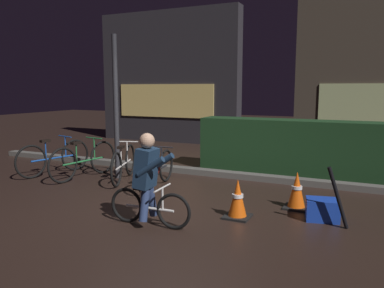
{
  "coord_description": "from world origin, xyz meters",
  "views": [
    {
      "loc": [
        2.88,
        -5.13,
        1.82
      ],
      "look_at": [
        0.2,
        0.6,
        0.9
      ],
      "focal_mm": 35.96,
      "sensor_mm": 36.0,
      "label": 1
    }
  ],
  "objects": [
    {
      "name": "storefront_right",
      "position": [
        3.12,
        7.2,
        2.33
      ],
      "size": [
        4.83,
        0.54,
        4.68
      ],
      "color": "#42382D",
      "rests_on": "ground"
    },
    {
      "name": "traffic_cone_near",
      "position": [
        1.24,
        -0.1,
        0.27
      ],
      "size": [
        0.36,
        0.36,
        0.56
      ],
      "color": "black",
      "rests_on": "ground"
    },
    {
      "name": "cyclist",
      "position": [
        0.25,
        -0.88,
        0.63
      ],
      "size": [
        1.19,
        0.5,
        1.25
      ],
      "rotation": [
        0.0,
        0.0,
        0.05
      ],
      "color": "black",
      "rests_on": "ground"
    },
    {
      "name": "blue_crate",
      "position": [
        2.34,
        0.3,
        0.15
      ],
      "size": [
        0.5,
        0.4,
        0.3
      ],
      "primitive_type": "cube",
      "rotation": [
        0.0,
        0.0,
        0.21
      ],
      "color": "#193DB7",
      "rests_on": "ground"
    },
    {
      "name": "parked_bike_leftmost",
      "position": [
        -3.18,
        0.9,
        0.36
      ],
      "size": [
        0.52,
        1.69,
        0.8
      ],
      "rotation": [
        0.0,
        0.0,
        1.33
      ],
      "color": "black",
      "rests_on": "ground"
    },
    {
      "name": "parked_bike_center_left",
      "position": [
        -1.5,
        1.05,
        0.34
      ],
      "size": [
        0.6,
        1.56,
        0.76
      ],
      "rotation": [
        0.0,
        0.0,
        1.91
      ],
      "color": "black",
      "rests_on": "ground"
    },
    {
      "name": "traffic_cone_far",
      "position": [
        1.92,
        0.69,
        0.28
      ],
      "size": [
        0.36,
        0.36,
        0.57
      ],
      "color": "black",
      "rests_on": "ground"
    },
    {
      "name": "storefront_left",
      "position": [
        -3.43,
        6.5,
        2.17
      ],
      "size": [
        5.03,
        0.54,
        4.36
      ],
      "color": "#262328",
      "rests_on": "ground"
    },
    {
      "name": "hedge_row",
      "position": [
        1.8,
        3.1,
        0.58
      ],
      "size": [
        4.8,
        0.7,
        1.16
      ],
      "primitive_type": "cube",
      "color": "#19381C",
      "rests_on": "ground"
    },
    {
      "name": "ground_plane",
      "position": [
        0.0,
        0.0,
        0.0
      ],
      "size": [
        40.0,
        40.0,
        0.0
      ],
      "primitive_type": "plane",
      "color": "black"
    },
    {
      "name": "parked_bike_center_right",
      "position": [
        -0.66,
        0.87,
        0.33
      ],
      "size": [
        0.46,
        1.58,
        0.73
      ],
      "rotation": [
        0.0,
        0.0,
        1.68
      ],
      "color": "black",
      "rests_on": "ground"
    },
    {
      "name": "street_post",
      "position": [
        -1.76,
        1.2,
        1.43
      ],
      "size": [
        0.1,
        0.1,
        2.86
      ],
      "primitive_type": "cylinder",
      "color": "#2D2D33",
      "rests_on": "ground"
    },
    {
      "name": "parked_bike_left_mid",
      "position": [
        -2.37,
        0.9,
        0.36
      ],
      "size": [
        0.46,
        1.74,
        0.8
      ],
      "rotation": [
        0.0,
        0.0,
        1.43
      ],
      "color": "black",
      "rests_on": "ground"
    },
    {
      "name": "sidewalk_curb",
      "position": [
        0.0,
        2.2,
        0.06
      ],
      "size": [
        12.0,
        0.24,
        0.12
      ],
      "primitive_type": "cube",
      "color": "#56544F",
      "rests_on": "ground"
    },
    {
      "name": "closed_umbrella",
      "position": [
        2.55,
        0.05,
        0.41
      ],
      "size": [
        0.31,
        0.15,
        0.82
      ],
      "primitive_type": "cylinder",
      "rotation": [
        0.0,
        0.32,
        3.49
      ],
      "color": "black",
      "rests_on": "ground"
    }
  ]
}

